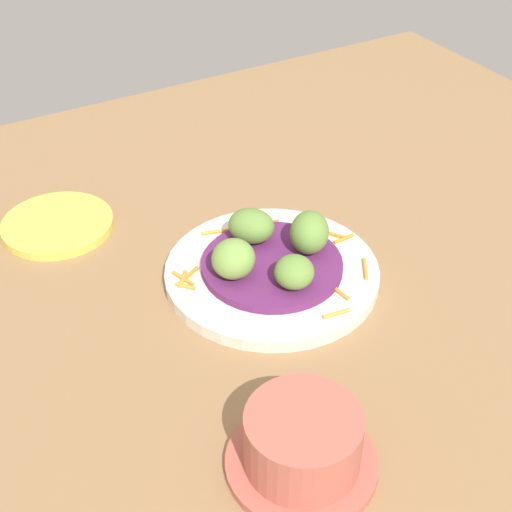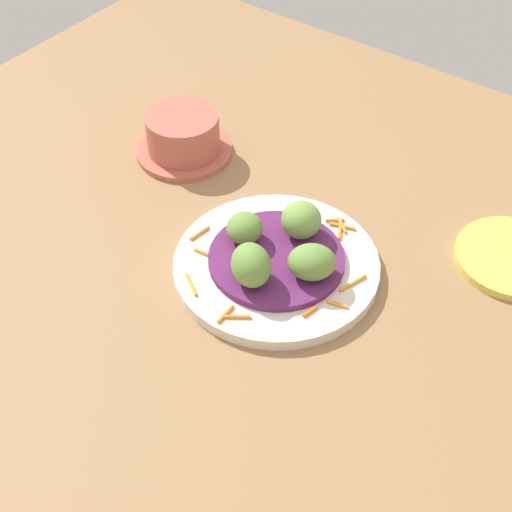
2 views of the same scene
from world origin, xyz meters
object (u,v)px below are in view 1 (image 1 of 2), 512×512
object	(u,v)px
guac_scoop_back	(295,273)
terracotta_bowl	(302,444)
guac_scoop_right	(233,259)
side_plate_small	(58,225)
guac_scoop_left	(309,232)
main_plate	(272,273)
guac_scoop_center	(251,226)

from	to	relation	value
guac_scoop_back	terracotta_bowl	size ratio (longest dim) A/B	0.33
guac_scoop_right	side_plate_small	xyz separation A→B (cm)	(12.57, -20.73, -3.85)
guac_scoop_right	side_plate_small	size ratio (longest dim) A/B	0.35
guac_scoop_left	side_plate_small	xyz separation A→B (cm)	(21.80, -20.91, -4.04)
main_plate	guac_scoop_right	size ratio (longest dim) A/B	4.99
guac_scoop_left	guac_scoop_back	xyz separation A→B (cm)	(4.70, 4.52, -0.56)
main_plate	side_plate_small	xyz separation A→B (cm)	(17.18, -20.82, -0.20)
guac_scoop_left	guac_scoop_back	distance (cm)	6.55
terracotta_bowl	side_plate_small	bearing A→B (deg)	-81.24
guac_scoop_right	side_plate_small	bearing A→B (deg)	-58.77
guac_scoop_left	terracotta_bowl	world-z (taller)	guac_scoop_left
guac_scoop_center	terracotta_bowl	world-z (taller)	same
side_plate_small	guac_scoop_center	bearing A→B (deg)	136.82
guac_scoop_back	side_plate_small	bearing A→B (deg)	-56.09
side_plate_small	terracotta_bowl	xyz separation A→B (cm)	(-6.66, 43.17, 2.22)
main_plate	guac_scoop_right	distance (cm)	5.88
main_plate	guac_scoop_back	xyz separation A→B (cm)	(0.09, 4.61, 3.28)
side_plate_small	terracotta_bowl	bearing A→B (deg)	98.76
guac_scoop_center	terracotta_bowl	size ratio (longest dim) A/B	0.41
guac_scoop_right	guac_scoop_back	distance (cm)	6.53
guac_scoop_right	guac_scoop_left	bearing A→B (deg)	178.91
main_plate	guac_scoop_center	world-z (taller)	guac_scoop_center
guac_scoop_right	terracotta_bowl	world-z (taller)	guac_scoop_right
guac_scoop_back	terracotta_bowl	distance (cm)	20.63
main_plate	terracotta_bowl	bearing A→B (deg)	64.78
guac_scoop_right	terracotta_bowl	distance (cm)	23.27
guac_scoop_left	guac_scoop_center	distance (cm)	6.54
main_plate	guac_scoop_back	world-z (taller)	guac_scoop_back
guac_scoop_center	guac_scoop_back	xyz separation A→B (cm)	(0.18, 9.22, -0.15)
main_plate	guac_scoop_back	bearing A→B (deg)	88.91
main_plate	guac_scoop_right	xyz separation A→B (cm)	(4.61, -0.09, 3.65)
main_plate	guac_scoop_center	distance (cm)	5.74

